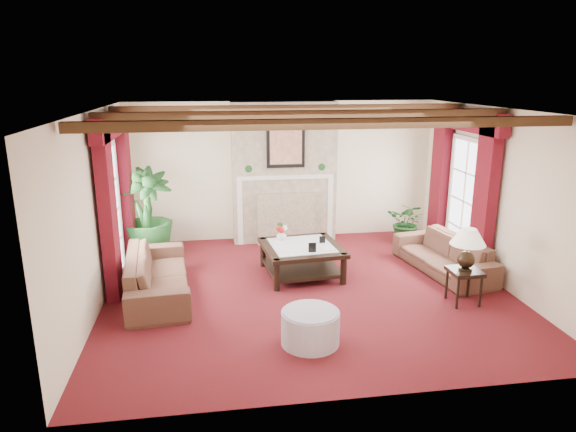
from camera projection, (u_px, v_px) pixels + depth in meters
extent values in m
plane|color=#410B0F|center=(308.00, 290.00, 7.84)|extent=(6.00, 6.00, 0.00)
plane|color=white|center=(310.00, 110.00, 7.12)|extent=(6.00, 6.00, 0.00)
cube|color=beige|center=(283.00, 171.00, 10.10)|extent=(6.00, 0.02, 2.70)
cube|color=beige|center=(95.00, 212.00, 7.05)|extent=(0.02, 5.50, 2.70)
cube|color=beige|center=(500.00, 197.00, 7.91)|extent=(0.02, 5.50, 2.70)
imported|color=#340E1B|center=(157.00, 267.00, 7.58)|extent=(2.32, 1.04, 0.86)
imported|color=#340E1B|center=(444.00, 249.00, 8.50)|extent=(2.20, 1.24, 0.78)
imported|color=black|center=(148.00, 233.00, 9.13)|extent=(2.06, 2.26, 0.90)
imported|color=black|center=(407.00, 227.00, 9.98)|extent=(1.53, 1.54, 0.64)
cylinder|color=#B5AAC1|center=(310.00, 328.00, 6.23)|extent=(0.71, 0.71, 0.42)
imported|color=silver|center=(281.00, 235.00, 8.58)|extent=(0.27, 0.27, 0.17)
imported|color=black|center=(322.00, 242.00, 8.08)|extent=(0.20, 0.14, 0.26)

